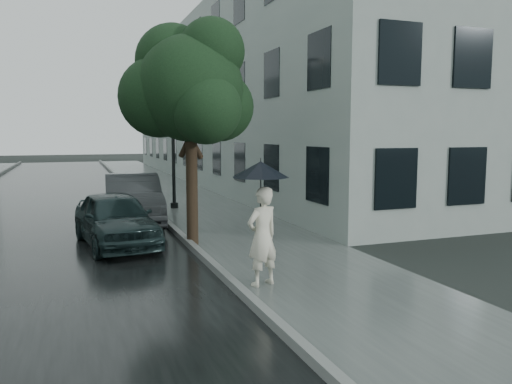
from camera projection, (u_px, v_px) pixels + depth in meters
name	position (u px, v px, depth m)	size (l,w,h in m)	color
ground	(299.00, 270.00, 9.89)	(120.00, 120.00, 0.00)	black
sidewalk	(184.00, 197.00, 21.15)	(3.50, 60.00, 0.01)	slate
kerb_near	(140.00, 198.00, 20.51)	(0.15, 60.00, 0.15)	slate
asphalt_road	(48.00, 204.00, 19.32)	(6.85, 60.00, 0.00)	black
building_near	(243.00, 103.00, 29.42)	(7.02, 36.00, 9.00)	#8E9B94
pedestrian	(262.00, 236.00, 8.81)	(0.64, 0.42, 1.77)	beige
umbrella	(261.00, 169.00, 8.69)	(1.30, 1.30, 1.33)	black
street_tree	(189.00, 88.00, 11.84)	(3.29, 2.99, 5.40)	#332619
lamp_post	(169.00, 119.00, 17.73)	(0.85, 0.35, 5.68)	black
car_near	(115.00, 218.00, 12.05)	(1.54, 3.83, 1.30)	#192A2A
car_far	(133.00, 199.00, 15.01)	(1.56, 4.47, 1.47)	#272A2C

